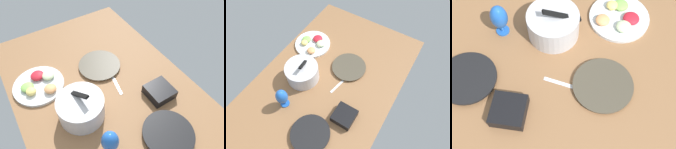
% 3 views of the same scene
% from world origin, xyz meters
% --- Properties ---
extents(ground_plane, '(1.60, 1.04, 0.04)m').
position_xyz_m(ground_plane, '(0.00, 0.00, -0.02)').
color(ground_plane, '#8C603D').
extents(dinner_plate_left, '(0.27, 0.27, 0.03)m').
position_xyz_m(dinner_plate_left, '(-0.43, -0.13, 0.02)').
color(dinner_plate_left, '#4C4C51').
rests_on(dinner_plate_left, ground_plane).
extents(dinner_plate_right, '(0.28, 0.28, 0.02)m').
position_xyz_m(dinner_plate_right, '(0.19, -0.07, 0.01)').
color(dinner_plate_right, beige).
rests_on(dinner_plate_right, ground_plane).
extents(mixing_bowl, '(0.26, 0.26, 0.20)m').
position_xyz_m(mixing_bowl, '(-0.08, 0.19, 0.07)').
color(mixing_bowl, silver).
rests_on(mixing_bowl, ground_plane).
extents(fruit_platter, '(0.31, 0.31, 0.05)m').
position_xyz_m(fruit_platter, '(0.24, 0.33, 0.02)').
color(fruit_platter, silver).
rests_on(fruit_platter, ground_plane).
extents(hurricane_glass_blue, '(0.08, 0.08, 0.18)m').
position_xyz_m(hurricane_glass_blue, '(-0.34, 0.17, 0.11)').
color(hurricane_glass_blue, blue).
rests_on(hurricane_glass_blue, ground_plane).
extents(square_bowl_black, '(0.15, 0.15, 0.06)m').
position_xyz_m(square_bowl_black, '(-0.20, -0.26, 0.03)').
color(square_bowl_black, black).
rests_on(square_bowl_black, ground_plane).
extents(fork_by_right_plate, '(0.18, 0.05, 0.01)m').
position_xyz_m(fork_by_right_plate, '(0.01, -0.09, 0.00)').
color(fork_by_right_plate, silver).
rests_on(fork_by_right_plate, ground_plane).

